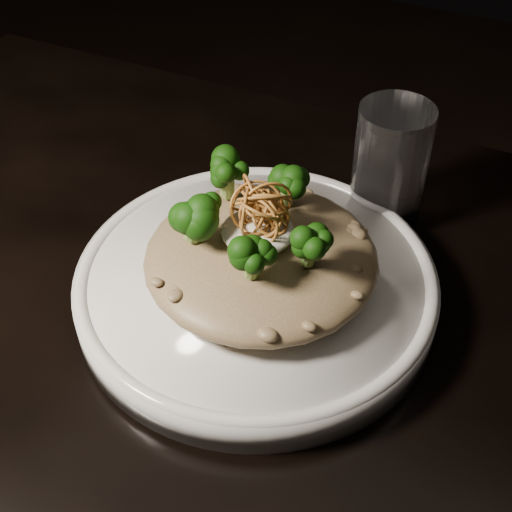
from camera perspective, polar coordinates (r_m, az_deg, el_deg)
The scene contains 7 objects.
table at distance 0.69m, azimuth -3.33°, elevation -11.21°, with size 1.10×0.80×0.75m.
plate at distance 0.64m, azimuth -0.00°, elevation -2.50°, with size 0.32×0.32×0.03m, color white.
risotto at distance 0.62m, azimuth 0.42°, elevation -0.12°, with size 0.20×0.20×0.04m, color brown.
broccoli at distance 0.59m, azimuth -0.26°, elevation 3.58°, with size 0.13×0.13×0.05m, color black, non-canonical shape.
cheese at distance 0.59m, azimuth 0.14°, elevation 2.00°, with size 0.06×0.06×0.02m, color silver.
shallots at distance 0.58m, azimuth 0.38°, elevation 4.55°, with size 0.07×0.07×0.04m, color brown, non-canonical shape.
drinking_glass at distance 0.72m, azimuth 10.65°, elevation 7.04°, with size 0.07×0.07×0.13m, color white.
Camera 1 is at (0.21, -0.35, 1.22)m, focal length 50.00 mm.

